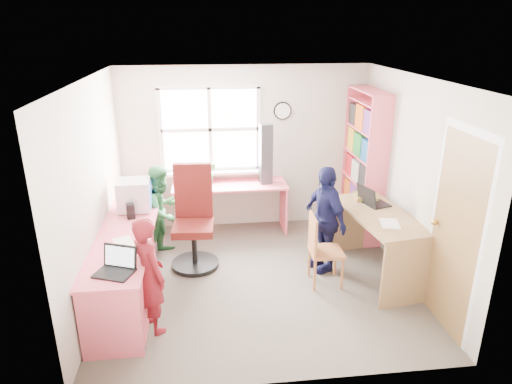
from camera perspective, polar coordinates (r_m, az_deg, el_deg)
room at (r=5.22m, az=0.31°, el=1.15°), size 3.64×3.44×2.44m
l_desk at (r=5.20m, az=-13.93°, el=-8.78°), size 2.38×2.95×0.75m
right_desk at (r=5.68m, az=14.97°, el=-4.68°), size 0.85×1.50×0.82m
bookshelf at (r=6.67m, az=13.29°, el=2.95°), size 0.30×1.02×2.10m
swivel_chair at (r=5.83m, az=-7.77°, el=-3.89°), size 0.64×0.64×1.30m
wooden_chair at (r=5.42m, az=8.11°, el=-6.86°), size 0.39×0.39×0.87m
crt_monitor at (r=5.80m, az=-14.97°, el=-0.39°), size 0.41×0.37×0.39m
laptop_left at (r=4.50m, az=-17.03°, el=-8.86°), size 0.42×0.39×0.23m
laptop_right at (r=5.83m, az=14.23°, el=-0.97°), size 0.39×0.43×0.25m
speaker_a at (r=5.61m, az=-15.41°, el=-2.33°), size 0.11×0.11×0.18m
speaker_b at (r=6.01m, az=-14.79°, el=-0.77°), size 0.09×0.09×0.18m
cd_tower at (r=6.52m, az=1.23°, el=4.78°), size 0.19×0.17×0.87m
game_box at (r=6.01m, az=13.56°, el=-0.56°), size 0.31×0.31×0.06m
paper_a at (r=5.07m, az=-16.25°, el=-6.05°), size 0.27×0.32×0.00m
paper_b at (r=5.35m, az=16.37°, el=-3.78°), size 0.26×0.32×0.00m
potted_plant at (r=6.63m, az=-5.73°, el=2.37°), size 0.17×0.13×0.30m
person_red at (r=4.66m, az=-13.19°, el=-10.10°), size 0.50×0.53×1.22m
person_green at (r=6.11m, az=-11.64°, el=-2.37°), size 0.71×0.76×1.24m
person_navy at (r=5.68m, az=8.59°, el=-3.32°), size 0.57×0.86×1.35m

